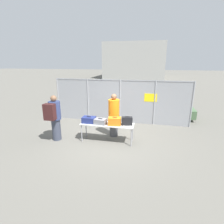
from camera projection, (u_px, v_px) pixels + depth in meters
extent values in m
plane|color=#605E56|center=(110.00, 141.00, 7.06)|extent=(120.00, 120.00, 0.00)
cylinder|color=gray|center=(58.00, 98.00, 9.64)|extent=(0.07, 0.07, 2.22)
cylinder|color=gray|center=(88.00, 100.00, 9.29)|extent=(0.07, 0.07, 2.22)
cylinder|color=gray|center=(120.00, 101.00, 8.93)|extent=(0.07, 0.07, 2.22)
cylinder|color=gray|center=(154.00, 103.00, 8.58)|extent=(0.07, 0.07, 2.22)
cylinder|color=gray|center=(192.00, 105.00, 8.22)|extent=(0.07, 0.07, 2.22)
cube|color=gray|center=(120.00, 101.00, 8.93)|extent=(6.90, 0.01, 2.22)
cube|color=gray|center=(120.00, 80.00, 8.63)|extent=(6.90, 0.04, 0.04)
cube|color=yellow|center=(151.00, 98.00, 8.53)|extent=(0.60, 0.01, 0.40)
cube|color=silver|center=(107.00, 124.00, 6.84)|extent=(2.09, 0.61, 0.02)
cylinder|color=#99999E|center=(82.00, 133.00, 6.92)|extent=(0.04, 0.04, 0.71)
cylinder|color=#99999E|center=(131.00, 138.00, 6.51)|extent=(0.04, 0.04, 0.71)
cylinder|color=#99999E|center=(86.00, 129.00, 7.37)|extent=(0.04, 0.04, 0.71)
cylinder|color=#99999E|center=(133.00, 132.00, 6.97)|extent=(0.04, 0.04, 0.71)
cube|color=navy|center=(89.00, 120.00, 6.94)|extent=(0.51, 0.36, 0.23)
cube|color=black|center=(89.00, 117.00, 6.90)|extent=(0.16, 0.02, 0.02)
cube|color=slate|center=(100.00, 121.00, 6.80)|extent=(0.48, 0.37, 0.20)
cube|color=black|center=(100.00, 119.00, 6.76)|extent=(0.16, 0.04, 0.02)
cube|color=orange|center=(115.00, 121.00, 6.67)|extent=(0.51, 0.36, 0.30)
cube|color=black|center=(115.00, 117.00, 6.63)|extent=(0.16, 0.04, 0.02)
cube|color=black|center=(127.00, 121.00, 6.68)|extent=(0.43, 0.28, 0.31)
cube|color=black|center=(127.00, 117.00, 6.63)|extent=(0.16, 0.05, 0.02)
cylinder|color=#383D4C|center=(56.00, 129.00, 7.07)|extent=(0.35, 0.35, 0.87)
cylinder|color=navy|center=(55.00, 110.00, 6.84)|extent=(0.45, 0.45, 0.73)
sphere|color=brown|center=(53.00, 98.00, 6.71)|extent=(0.24, 0.24, 0.24)
cube|color=#381919|center=(50.00, 112.00, 6.50)|extent=(0.41, 0.25, 0.61)
cylinder|color=#4C4C51|center=(114.00, 126.00, 7.43)|extent=(0.34, 0.34, 0.87)
cylinder|color=orange|center=(114.00, 108.00, 7.20)|extent=(0.45, 0.45, 0.72)
sphere|color=brown|center=(114.00, 97.00, 7.07)|extent=(0.24, 0.24, 0.24)
cube|color=#4C6B47|center=(164.00, 111.00, 9.91)|extent=(3.22, 1.31, 0.46)
sphere|color=black|center=(153.00, 116.00, 9.39)|extent=(0.56, 0.56, 0.56)
sphere|color=black|center=(153.00, 109.00, 10.72)|extent=(0.56, 0.56, 0.56)
cylinder|color=#59595B|center=(126.00, 112.00, 10.41)|extent=(1.13, 0.06, 0.06)
cube|color=#999993|center=(136.00, 61.00, 34.06)|extent=(10.49, 11.60, 6.21)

